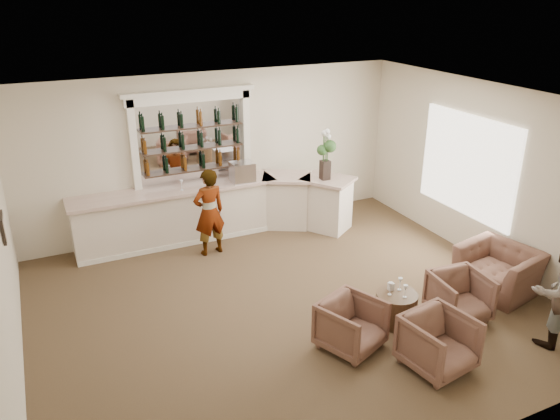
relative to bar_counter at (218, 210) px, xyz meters
The scene contains 19 objects.
ground 3.05m from the bar_counter, 86.88° to the right, with size 8.00×8.00×0.00m, color brown.
room_shell 2.91m from the bar_counter, 81.89° to the right, with size 8.04×7.02×3.32m.
bar_counter is the anchor object (origin of this frame).
back_bar_alcove 1.55m from the bar_counter, 129.15° to the left, with size 2.64×0.25×3.00m.
cocktail_table 4.40m from the bar_counter, 71.04° to the right, with size 0.63×0.63×0.50m, color #4E3A22.
sommelier 0.84m from the bar_counter, 120.75° to the right, with size 0.63×0.41×1.72m, color gray.
guest 6.38m from the bar_counter, 60.39° to the right, with size 0.83×0.65×1.71m, color gray.
armchair_left 4.43m from the bar_counter, 84.09° to the right, with size 0.80×0.82×0.75m, color brown.
armchair_center 5.43m from the bar_counter, 76.35° to the right, with size 0.84×0.86×0.78m, color brown.
armchair_right 5.06m from the bar_counter, 61.67° to the right, with size 0.79×0.82×0.74m, color brown.
armchair_far 5.43m from the bar_counter, 48.96° to the right, with size 1.20×1.05×0.78m, color brown.
espresso_machine 0.94m from the bar_counter, ahead, with size 0.45×0.38×0.40m, color silver.
flower_vase 2.50m from the bar_counter, 16.84° to the right, with size 0.28×0.28×1.06m.
wine_glass_bar_left 0.99m from the bar_counter, behind, with size 0.07×0.07×0.21m, color white, non-canonical shape.
wine_glass_bar_right 0.91m from the bar_counter, ahead, with size 0.07×0.07×0.21m, color white, non-canonical shape.
wine_glass_tbl_a 4.32m from the bar_counter, 72.41° to the right, with size 0.07×0.07×0.21m, color white, non-canonical shape.
wine_glass_tbl_b 4.35m from the bar_counter, 69.45° to the right, with size 0.07×0.07×0.21m, color white, non-canonical shape.
wine_glass_tbl_c 4.52m from the bar_counter, 71.09° to the right, with size 0.07×0.07×0.21m, color white, non-canonical shape.
napkin_holder 4.25m from the bar_counter, 70.68° to the right, with size 0.08×0.08×0.12m, color silver.
Camera 1 is at (-3.40, -6.89, 4.84)m, focal length 35.00 mm.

